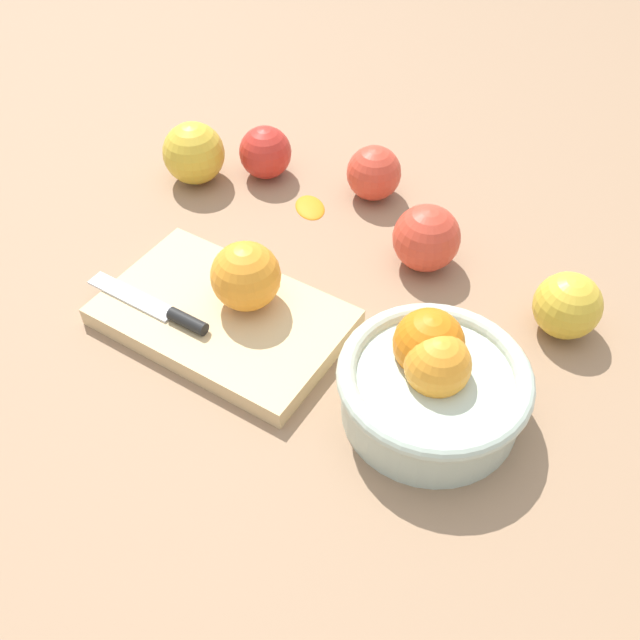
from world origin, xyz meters
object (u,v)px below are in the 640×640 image
Objects in this scene: bowl at (432,383)px; apple_front_center at (374,173)px; cutting_board at (223,317)px; apple_front_right at (265,153)px; apple_front_left at (426,238)px; apple_front_left_2 at (567,306)px; apple_front_right_2 at (194,153)px; knife at (163,310)px; orange_on_board at (246,276)px.

bowl is 2.61× the size of apple_front_center.
cutting_board is 3.74× the size of apple_front_right.
apple_front_left is 0.17m from apple_front_left_2.
bowl is at bearing 150.45° from apple_front_right_2.
apple_front_right is (0.32, -0.27, -0.01)m from bowl.
bowl reaches higher than knife.
apple_front_right is 0.09m from apple_front_right_2.
bowl is 2.26× the size of apple_front_right_2.
orange_on_board reaches higher than apple_front_right_2.
orange_on_board reaches higher than knife.
cutting_board is 3.21× the size of apple_front_right_2.
apple_front_right_2 reaches higher than apple_front_left_2.
apple_front_left is at bearing -69.31° from bowl.
cutting_board is 0.27m from apple_front_right_2.
bowl reaches higher than orange_on_board.
apple_front_right_2 reaches higher than cutting_board.
bowl is 0.18m from apple_front_left_2.
apple_front_left is 1.12× the size of apple_front_center.
apple_front_right is 0.15m from apple_front_center.
orange_on_board is 1.06× the size of apple_front_center.
knife is 2.26× the size of apple_front_center.
bowl is at bearing 170.32° from orange_on_board.
bowl is at bearing 60.04° from apple_front_left_2.
apple_front_center is at bearing -173.23° from apple_front_right.
apple_front_right_2 reaches higher than apple_front_center.
apple_front_left is at bearing -131.63° from orange_on_board.
apple_front_left is at bearing 136.96° from apple_front_center.
knife is at bearing 29.61° from cutting_board.
cutting_board is at bearing 48.70° from apple_front_left.
knife is at bearing 24.91° from apple_front_left_2.
apple_front_left_2 reaches higher than knife.
apple_front_left reaches higher than apple_front_center.
knife is (0.07, 0.05, -0.03)m from orange_on_board.
apple_front_right_2 is at bearing -45.87° from orange_on_board.
bowl is 2.63× the size of apple_front_right.
orange_on_board is (-0.02, -0.02, 0.05)m from cutting_board.
apple_front_left is (-0.21, -0.21, 0.01)m from knife.
knife is at bearing 70.28° from apple_front_center.
apple_front_center is (0.27, -0.13, -0.00)m from apple_front_left_2.
orange_on_board is at bearing -9.68° from bowl.
bowl is at bearing 110.69° from apple_front_left.
apple_front_center is (-0.22, -0.07, -0.01)m from apple_front_right_2.
apple_front_center is (-0.15, -0.02, 0.00)m from apple_front_right.
apple_front_right_2 is 0.50m from apple_front_left_2.
apple_front_left_2 is (-0.49, 0.07, -0.00)m from apple_front_right_2.
cutting_board is 0.29m from apple_front_center.
knife is (0.29, 0.02, -0.02)m from bowl.
apple_front_left reaches higher than knife.
bowl reaches higher than apple_front_left_2.
bowl is 0.22m from orange_on_board.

